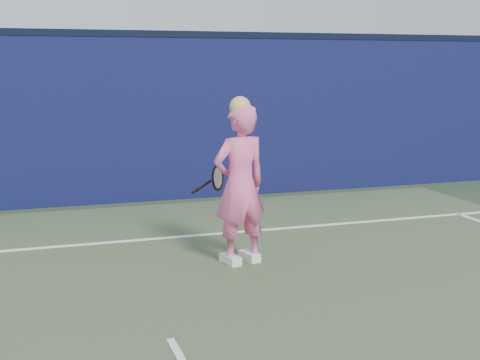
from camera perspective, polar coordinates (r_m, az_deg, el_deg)
name	(u,v)px	position (r m, az deg, el deg)	size (l,w,h in m)	color
backstop_wall	(91,121)	(10.37, -12.59, 4.91)	(24.00, 0.40, 2.50)	#0E133D
wall_cap	(88,33)	(10.34, -12.87, 12.11)	(24.00, 0.42, 0.10)	black
player	(240,184)	(7.01, 0.00, -0.36)	(0.70, 0.54, 1.77)	pink
racket	(216,179)	(7.42, -2.07, 0.10)	(0.47, 0.36, 0.30)	black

